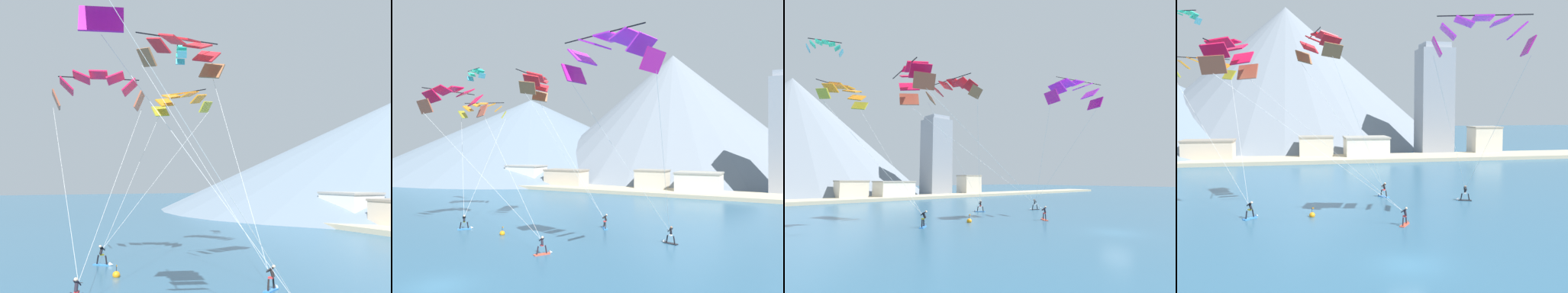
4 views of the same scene
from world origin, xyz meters
The scene contains 17 objects.
ground_plane centered at (0.00, 0.00, 0.00)m, with size 400.00×400.00×0.00m, color #2D5B7A.
kitesurfer_near_lead centered at (2.67, 21.71, 0.50)m, with size 1.31×1.66×1.73m.
kitesurfer_near_trail centered at (-11.29, 14.26, 0.53)m, with size 1.49×1.54×1.75m.
kitesurfer_mid_center centered at (2.26, 9.54, 0.49)m, with size 1.31×1.66×1.71m.
kitesurfer_far_left centered at (11.04, 18.08, 0.52)m, with size 1.78×0.94×1.76m.
parafoil_kite_near_lead centered at (-4.58, 18.55, 16.67)m, with size 9.68×7.80×16.55m.
parafoil_kite_near_trail centered at (-16.76, 23.27, 14.75)m, with size 8.41×11.54×14.42m.
parafoil_kite_mid_center centered at (-12.83, 14.02, 14.94)m, with size 16.79×8.62×14.98m.
parafoil_kite_far_left centered at (8.76, 8.88, 16.81)m, with size 8.88×11.19×16.70m.
parafoil_kite_distant_high_outer centered at (-18.89, 24.12, 20.16)m, with size 3.97×2.16×1.48m.
race_marker_buoy centered at (-5.74, 13.78, 0.16)m, with size 0.56×0.56×1.02m.
shoreline_strip centered at (0.00, 56.33, 0.35)m, with size 180.00×10.00×0.70m, color #BCAD8E.
shore_building_harbour_front centered at (-3.07, 60.02, 2.29)m, with size 6.80×4.81×4.56m.
shore_building_quay_east centered at (33.24, 61.28, 3.09)m, with size 6.26×5.21×6.15m.
shore_building_old_town centered at (6.85, 58.73, 2.22)m, with size 8.81×6.69×4.42m.
highrise_tower centered at (22.69, 64.05, 11.74)m, with size 7.00×7.00×23.89m.
mountain_peak_west_ridge centered at (-9.24, 104.11, 19.53)m, with size 89.51×89.51×39.06m.
Camera 3 is at (-27.79, -13.00, 4.76)m, focal length 28.00 mm.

